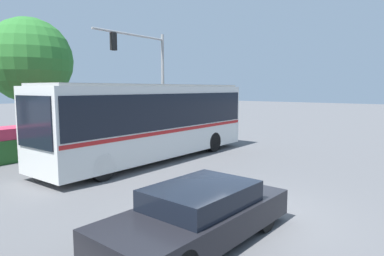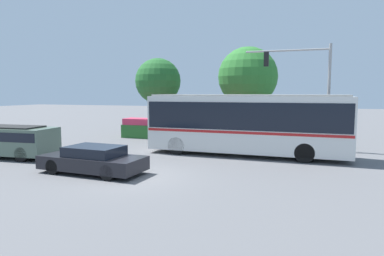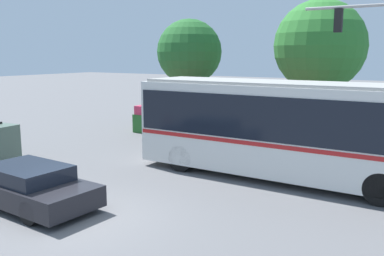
{
  "view_description": "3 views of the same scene",
  "coord_description": "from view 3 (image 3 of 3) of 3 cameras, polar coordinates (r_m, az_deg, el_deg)",
  "views": [
    {
      "loc": [
        -7.53,
        -4.09,
        3.25
      ],
      "look_at": [
        1.53,
        2.69,
        1.91
      ],
      "focal_mm": 31.55,
      "sensor_mm": 36.0,
      "label": 1
    },
    {
      "loc": [
        6.97,
        -12.65,
        3.52
      ],
      "look_at": [
        1.24,
        4.05,
        1.7
      ],
      "focal_mm": 32.03,
      "sensor_mm": 36.0,
      "label": 2
    },
    {
      "loc": [
        8.43,
        -7.65,
        4.34
      ],
      "look_at": [
        0.19,
        5.59,
        1.65
      ],
      "focal_mm": 39.91,
      "sensor_mm": 36.0,
      "label": 3
    }
  ],
  "objects": [
    {
      "name": "sedan_foreground",
      "position": [
        13.37,
        -21.24,
        -7.19
      ],
      "size": [
        4.76,
        2.16,
        1.2
      ],
      "rotation": [
        0.0,
        0.0,
        3.08
      ],
      "color": "black",
      "rests_on": "ground"
    },
    {
      "name": "ground_plane",
      "position": [
        12.18,
        -15.13,
        -11.43
      ],
      "size": [
        140.0,
        140.0,
        0.0
      ],
      "primitive_type": "plane",
      "color": "#5B5B5E"
    },
    {
      "name": "street_tree_left",
      "position": [
        25.47,
        -0.37,
        10.09
      ],
      "size": [
        3.82,
        3.82,
        6.4
      ],
      "color": "brown",
      "rests_on": "ground"
    },
    {
      "name": "city_bus",
      "position": [
        15.08,
        12.87,
        0.41
      ],
      "size": [
        11.11,
        2.71,
        3.42
      ],
      "rotation": [
        0.0,
        0.0,
        3.13
      ],
      "color": "silver",
      "rests_on": "ground"
    },
    {
      "name": "street_tree_centre",
      "position": [
        23.03,
        16.72,
        10.46
      ],
      "size": [
        4.67,
        4.67,
        7.11
      ],
      "color": "brown",
      "rests_on": "ground"
    },
    {
      "name": "flowering_hedge",
      "position": [
        21.86,
        3.9,
        0.3
      ],
      "size": [
        10.48,
        1.47,
        1.51
      ],
      "color": "#286028",
      "rests_on": "ground"
    }
  ]
}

